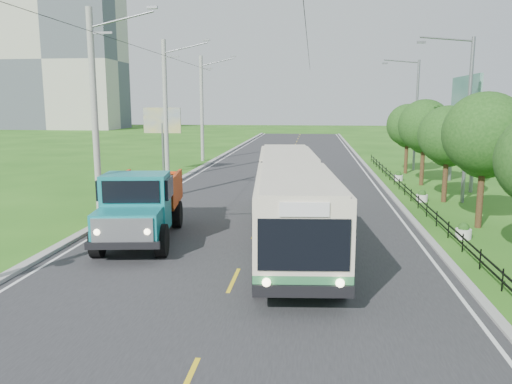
% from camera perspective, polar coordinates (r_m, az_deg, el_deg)
% --- Properties ---
extents(ground, '(240.00, 240.00, 0.00)m').
position_cam_1_polar(ground, '(15.85, -2.57, -10.08)').
color(ground, '#255C15').
rests_on(ground, ground).
extents(road, '(14.00, 120.00, 0.02)m').
position_cam_1_polar(road, '(35.20, 2.54, 1.09)').
color(road, '#28282B').
rests_on(road, ground).
extents(curb_left, '(0.40, 120.00, 0.15)m').
position_cam_1_polar(curb_left, '(36.39, -8.84, 1.38)').
color(curb_left, '#9E9E99').
rests_on(curb_left, ground).
extents(curb_right, '(0.30, 120.00, 0.10)m').
position_cam_1_polar(curb_right, '(35.43, 14.15, 0.92)').
color(curb_right, '#9E9E99').
rests_on(curb_right, ground).
extents(edge_line_left, '(0.12, 120.00, 0.00)m').
position_cam_1_polar(edge_line_left, '(36.26, -8.00, 1.28)').
color(edge_line_left, silver).
rests_on(edge_line_left, road).
extents(edge_line_right, '(0.12, 120.00, 0.00)m').
position_cam_1_polar(edge_line_right, '(35.38, 13.35, 0.89)').
color(edge_line_right, silver).
rests_on(edge_line_right, road).
extents(centre_dash, '(0.12, 2.20, 0.00)m').
position_cam_1_polar(centre_dash, '(15.84, -2.57, -10.01)').
color(centre_dash, yellow).
rests_on(centre_dash, road).
extents(railing_right, '(0.04, 40.00, 0.60)m').
position_cam_1_polar(railing_right, '(29.69, 17.30, -0.45)').
color(railing_right, black).
rests_on(railing_right, ground).
extents(pole_near, '(3.51, 0.32, 10.00)m').
position_cam_1_polar(pole_near, '(25.98, -17.90, 8.75)').
color(pole_near, gray).
rests_on(pole_near, ground).
extents(pole_mid, '(3.51, 0.32, 10.00)m').
position_cam_1_polar(pole_mid, '(37.25, -10.24, 9.29)').
color(pole_mid, gray).
rests_on(pole_mid, ground).
extents(pole_far, '(3.51, 0.32, 10.00)m').
position_cam_1_polar(pole_far, '(48.87, -6.17, 9.51)').
color(pole_far, gray).
rests_on(pole_far, ground).
extents(tree_third, '(3.60, 3.62, 6.00)m').
position_cam_1_polar(tree_third, '(24.08, 24.70, 5.62)').
color(tree_third, '#382314').
rests_on(tree_third, ground).
extents(tree_fourth, '(3.24, 3.31, 5.40)m').
position_cam_1_polar(tree_fourth, '(29.85, 21.10, 5.76)').
color(tree_fourth, '#382314').
rests_on(tree_fourth, ground).
extents(tree_fifth, '(3.48, 3.52, 5.80)m').
position_cam_1_polar(tree_fifth, '(35.67, 18.73, 6.90)').
color(tree_fifth, '#382314').
rests_on(tree_fifth, ground).
extents(tree_back, '(3.30, 3.36, 5.50)m').
position_cam_1_polar(tree_back, '(41.56, 16.99, 7.08)').
color(tree_back, '#382314').
rests_on(tree_back, ground).
extents(streetlight_mid, '(3.02, 0.20, 9.07)m').
position_cam_1_polar(streetlight_mid, '(29.87, 22.80, 8.18)').
color(streetlight_mid, slate).
rests_on(streetlight_mid, ground).
extents(streetlight_far, '(3.02, 0.20, 9.07)m').
position_cam_1_polar(streetlight_far, '(43.49, 17.66, 8.80)').
color(streetlight_far, slate).
rests_on(streetlight_far, ground).
extents(planter_near, '(0.64, 0.64, 0.67)m').
position_cam_1_polar(planter_near, '(22.22, 22.62, -4.21)').
color(planter_near, silver).
rests_on(planter_near, ground).
extents(planter_mid, '(0.64, 0.64, 0.67)m').
position_cam_1_polar(planter_mid, '(29.81, 18.43, -0.49)').
color(planter_mid, silver).
rests_on(planter_mid, ground).
extents(planter_far, '(0.64, 0.64, 0.67)m').
position_cam_1_polar(planter_far, '(37.58, 15.97, 1.70)').
color(planter_far, silver).
rests_on(planter_far, ground).
extents(billboard_left, '(3.00, 0.20, 5.20)m').
position_cam_1_polar(billboard_left, '(40.51, -10.66, 7.58)').
color(billboard_left, slate).
rests_on(billboard_left, ground).
extents(billboard_right, '(0.24, 6.00, 7.30)m').
position_cam_1_polar(billboard_right, '(36.09, 22.75, 9.06)').
color(billboard_right, slate).
rests_on(billboard_right, ground).
extents(apartment_near, '(28.00, 14.00, 30.00)m').
position_cam_1_polar(apartment_near, '(124.17, -21.70, 13.69)').
color(apartment_near, '#B7B2A3').
rests_on(apartment_near, ground).
extents(apartment_far, '(24.00, 14.00, 26.00)m').
position_cam_1_polar(apartment_far, '(158.07, -25.50, 11.75)').
color(apartment_far, '#B7B2A3').
rests_on(apartment_far, ground).
extents(bus, '(3.99, 16.32, 3.12)m').
position_cam_1_polar(bus, '(20.54, 3.95, -0.03)').
color(bus, '#2F7745').
rests_on(bus, ground).
extents(dump_truck, '(3.49, 7.06, 2.85)m').
position_cam_1_polar(dump_truck, '(20.56, -12.98, -1.00)').
color(dump_truck, '#167F85').
rests_on(dump_truck, ground).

